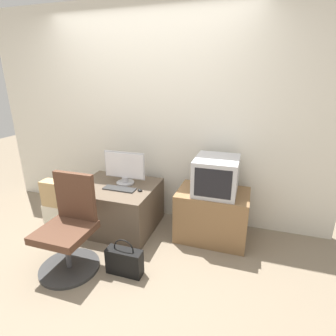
# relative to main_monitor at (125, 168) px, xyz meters

# --- Properties ---
(ground_plane) EXTENTS (12.00, 12.00, 0.00)m
(ground_plane) POSITION_rel_main_monitor_xyz_m (0.18, -0.91, -0.74)
(ground_plane) COLOR #7F705B
(wall_back) EXTENTS (4.40, 0.05, 2.60)m
(wall_back) POSITION_rel_main_monitor_xyz_m (0.18, 0.41, 0.56)
(wall_back) COLOR silver
(wall_back) RESTS_ON ground_plane
(desk) EXTENTS (0.93, 0.79, 0.54)m
(desk) POSITION_rel_main_monitor_xyz_m (-0.08, -0.09, -0.47)
(desk) COLOR brown
(desk) RESTS_ON ground_plane
(side_stand) EXTENTS (0.78, 0.53, 0.57)m
(side_stand) POSITION_rel_main_monitor_xyz_m (1.06, 0.02, -0.45)
(side_stand) COLOR olive
(side_stand) RESTS_ON ground_plane
(main_monitor) EXTENTS (0.51, 0.21, 0.39)m
(main_monitor) POSITION_rel_main_monitor_xyz_m (0.00, 0.00, 0.00)
(main_monitor) COLOR #B2B2B7
(main_monitor) RESTS_ON desk
(keyboard) EXTENTS (0.38, 0.13, 0.01)m
(keyboard) POSITION_rel_main_monitor_xyz_m (0.02, -0.18, -0.19)
(keyboard) COLOR #2D2D2D
(keyboard) RESTS_ON desk
(mouse) EXTENTS (0.06, 0.04, 0.03)m
(mouse) POSITION_rel_main_monitor_xyz_m (0.26, -0.16, -0.18)
(mouse) COLOR black
(mouse) RESTS_ON desk
(crt_tv) EXTENTS (0.45, 0.50, 0.39)m
(crt_tv) POSITION_rel_main_monitor_xyz_m (1.07, 0.03, 0.02)
(crt_tv) COLOR #B7B7BC
(crt_tv) RESTS_ON side_stand
(office_chair) EXTENTS (0.56, 0.56, 0.92)m
(office_chair) POSITION_rel_main_monitor_xyz_m (-0.15, -0.88, -0.36)
(office_chair) COLOR #333333
(office_chair) RESTS_ON ground_plane
(cardboard_box_lower) EXTENTS (0.27, 0.16, 0.35)m
(cardboard_box_lower) POSITION_rel_main_monitor_xyz_m (-0.71, -0.41, -0.57)
(cardboard_box_lower) COLOR beige
(cardboard_box_lower) RESTS_ON ground_plane
(cardboard_box_upper) EXTENTS (0.25, 0.15, 0.30)m
(cardboard_box_upper) POSITION_rel_main_monitor_xyz_m (-0.71, -0.41, -0.24)
(cardboard_box_upper) COLOR tan
(cardboard_box_upper) RESTS_ON cardboard_box_lower
(handbag) EXTENTS (0.34, 0.12, 0.37)m
(handbag) POSITION_rel_main_monitor_xyz_m (0.38, -0.83, -0.61)
(handbag) COLOR black
(handbag) RESTS_ON ground_plane
(book) EXTENTS (0.18, 0.16, 0.02)m
(book) POSITION_rel_main_monitor_xyz_m (-0.66, -0.64, -0.73)
(book) COLOR #2D6638
(book) RESTS_ON ground_plane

